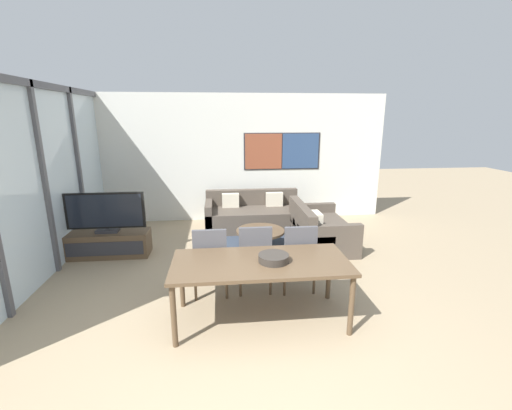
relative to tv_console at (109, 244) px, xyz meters
name	(u,v)px	position (x,y,z in m)	size (l,w,h in m)	color
ground_plane	(262,373)	(2.25, -3.04, -0.21)	(24.00, 24.00, 0.00)	#9E896B
wall_back	(237,158)	(2.29, 1.98, 1.20)	(6.80, 0.09, 2.80)	silver
window_wall_left	(41,173)	(-0.64, -0.53, 1.32)	(0.07, 5.02, 2.80)	silver
area_rug	(260,249)	(2.59, -0.02, -0.21)	(2.31, 1.91, 0.01)	#333D4C
tv_console	(109,244)	(0.00, 0.00, 0.00)	(1.34, 0.48, 0.42)	brown
television	(106,213)	(0.00, 0.00, 0.55)	(1.28, 0.20, 0.68)	#2D2D33
sofa_main	(253,215)	(2.59, 1.29, 0.05)	(2.00, 0.93, 0.76)	#51473D
sofa_side	(318,231)	(3.68, 0.14, 0.05)	(0.93, 1.55, 0.76)	#51473D
coffee_table	(260,235)	(2.59, -0.02, 0.07)	(0.85, 0.85, 0.37)	brown
dining_table	(261,266)	(2.34, -2.16, 0.46)	(1.99, 0.90, 0.74)	brown
dining_chair_left	(210,258)	(1.76, -1.53, 0.32)	(0.46, 0.46, 0.96)	#4C4C51
dining_chair_centre	(255,255)	(2.34, -1.49, 0.32)	(0.46, 0.46, 0.96)	#4C4C51
dining_chair_right	(298,254)	(2.92, -1.53, 0.32)	(0.46, 0.46, 0.96)	#4C4C51
fruit_bowl	(274,258)	(2.48, -2.19, 0.58)	(0.34, 0.34, 0.08)	#332D28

